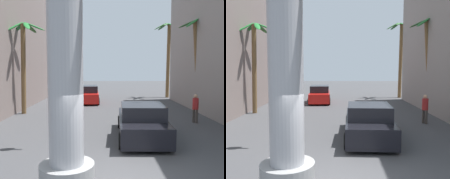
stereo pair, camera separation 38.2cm
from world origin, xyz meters
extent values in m
plane|color=#424244|center=(0.00, 10.00, 0.00)|extent=(89.07, 89.07, 0.00)
cylinder|color=#9E9EA3|center=(-1.25, -0.19, 4.36)|extent=(0.88, 0.88, 8.73)
cylinder|color=gray|center=(-1.25, -0.19, 0.35)|extent=(1.41, 1.41, 0.70)
sphere|color=green|center=(-1.61, 3.58, 5.66)|extent=(0.14, 0.14, 0.14)
cylinder|color=black|center=(0.49, 6.50, 0.32)|extent=(0.25, 0.65, 0.64)
cylinder|color=black|center=(2.37, 6.43, 0.32)|extent=(0.25, 0.65, 0.64)
cylinder|color=black|center=(0.35, 3.02, 0.32)|extent=(0.25, 0.65, 0.64)
cylinder|color=black|center=(2.23, 2.95, 0.32)|extent=(0.25, 0.65, 0.64)
cube|color=black|center=(1.36, 4.72, 0.56)|extent=(2.18, 5.05, 0.80)
cube|color=black|center=(1.35, 4.35, 1.26)|extent=(1.91, 2.16, 0.60)
cylinder|color=black|center=(-2.78, 17.83, 0.32)|extent=(0.26, 0.65, 0.64)
cylinder|color=black|center=(-1.11, 17.93, 0.32)|extent=(0.26, 0.65, 0.64)
cylinder|color=black|center=(-2.60, 14.63, 0.32)|extent=(0.26, 0.65, 0.64)
cylinder|color=black|center=(-0.92, 14.73, 0.32)|extent=(0.26, 0.65, 0.64)
cube|color=red|center=(-1.85, 16.28, 0.56)|extent=(2.03, 4.67, 0.80)
cube|color=black|center=(-1.85, 16.28, 1.26)|extent=(1.77, 2.61, 0.60)
cylinder|color=brown|center=(-5.85, 10.68, 3.04)|extent=(0.51, 0.59, 6.10)
ellipsoid|color=#206E2D|center=(-5.01, 10.76, 5.92)|extent=(1.34, 0.39, 0.63)
ellipsoid|color=#31602D|center=(-5.51, 11.44, 5.93)|extent=(0.73, 1.39, 0.60)
ellipsoid|color=#20672D|center=(-6.22, 11.25, 5.95)|extent=(1.24, 1.19, 0.54)
ellipsoid|color=#20722D|center=(-6.19, 10.28, 5.86)|extent=(1.13, 1.15, 0.82)
ellipsoid|color=#1F732D|center=(-5.39, 10.16, 5.89)|extent=(0.92, 1.32, 0.71)
cylinder|color=brown|center=(6.42, 20.29, 3.89)|extent=(0.55, 0.68, 7.80)
ellipsoid|color=#236B2D|center=(6.98, 20.50, 7.58)|extent=(1.40, 0.57, 0.75)
ellipsoid|color=#2C722D|center=(6.68, 20.98, 7.63)|extent=(1.11, 1.37, 0.59)
ellipsoid|color=#295C2D|center=(5.90, 21.02, 7.62)|extent=(1.01, 1.40, 0.64)
ellipsoid|color=#326E2D|center=(5.53, 20.36, 7.56)|extent=(1.34, 0.41, 0.82)
ellipsoid|color=#30652D|center=(5.96, 19.72, 7.66)|extent=(0.91, 1.46, 0.50)
ellipsoid|color=#24672D|center=(6.49, 19.70, 7.65)|extent=(0.80, 1.47, 0.54)
cylinder|color=brown|center=(6.39, 11.64, 3.25)|extent=(0.75, 0.42, 6.50)
ellipsoid|color=#245F2D|center=(7.07, 11.34, 6.33)|extent=(1.44, 0.53, 0.64)
ellipsoid|color=#2C772D|center=(6.45, 12.15, 6.30)|extent=(0.56, 1.41, 0.72)
ellipsoid|color=#2D602D|center=(5.69, 11.75, 6.33)|extent=(1.42, 0.95, 0.63)
ellipsoid|color=#236F2D|center=(5.73, 11.03, 6.27)|extent=(1.31, 1.03, 0.81)
ellipsoid|color=#2B612D|center=(6.64, 10.76, 6.34)|extent=(0.91, 1.44, 0.59)
cylinder|color=#3F3833|center=(4.94, 7.54, 0.39)|extent=(0.14, 0.14, 0.78)
cylinder|color=#3F3833|center=(4.82, 7.70, 0.39)|extent=(0.14, 0.14, 0.78)
cylinder|color=#B22626|center=(4.88, 7.62, 1.11)|extent=(0.47, 0.47, 0.65)
sphere|color=tan|center=(4.88, 7.62, 1.54)|extent=(0.22, 0.22, 0.22)
camera|label=1|loc=(-0.24, -6.41, 3.13)|focal=40.00mm
camera|label=2|loc=(0.14, -6.41, 3.13)|focal=40.00mm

